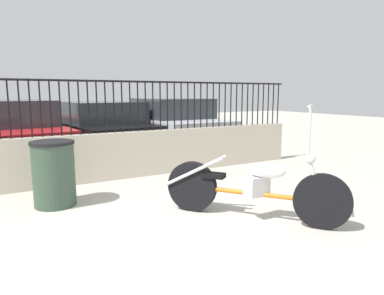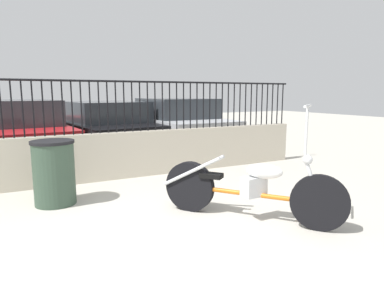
{
  "view_description": "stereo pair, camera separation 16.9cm",
  "coord_description": "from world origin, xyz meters",
  "px_view_note": "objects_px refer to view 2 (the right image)",
  "views": [
    {
      "loc": [
        -1.19,
        -2.72,
        1.54
      ],
      "look_at": [
        1.4,
        1.83,
        0.7
      ],
      "focal_mm": 32.0,
      "sensor_mm": 36.0,
      "label": 1
    },
    {
      "loc": [
        -1.04,
        -2.8,
        1.54
      ],
      "look_at": [
        1.4,
        1.83,
        0.7
      ],
      "focal_mm": 32.0,
      "sensor_mm": 36.0,
      "label": 2
    }
  ],
  "objects_px": {
    "car_silver": "(174,123)",
    "motorcycle_orange": "(240,187)",
    "trash_bin": "(54,173)",
    "car_red": "(13,132)",
    "car_black": "(103,126)"
  },
  "relations": [
    {
      "from": "car_silver",
      "to": "motorcycle_orange",
      "type": "bearing_deg",
      "value": 163.1
    },
    {
      "from": "trash_bin",
      "to": "car_silver",
      "type": "distance_m",
      "value": 5.28
    },
    {
      "from": "trash_bin",
      "to": "car_red",
      "type": "relative_size",
      "value": 0.19
    },
    {
      "from": "motorcycle_orange",
      "to": "car_black",
      "type": "bearing_deg",
      "value": 145.46
    },
    {
      "from": "car_black",
      "to": "car_silver",
      "type": "distance_m",
      "value": 1.94
    },
    {
      "from": "car_black",
      "to": "motorcycle_orange",
      "type": "bearing_deg",
      "value": 176.39
    },
    {
      "from": "car_silver",
      "to": "car_black",
      "type": "bearing_deg",
      "value": 81.62
    },
    {
      "from": "motorcycle_orange",
      "to": "car_silver",
      "type": "relative_size",
      "value": 0.42
    },
    {
      "from": "trash_bin",
      "to": "car_black",
      "type": "distance_m",
      "value": 4.46
    },
    {
      "from": "motorcycle_orange",
      "to": "trash_bin",
      "type": "distance_m",
      "value": 2.56
    },
    {
      "from": "car_red",
      "to": "car_silver",
      "type": "height_order",
      "value": "car_red"
    },
    {
      "from": "trash_bin",
      "to": "car_black",
      "type": "bearing_deg",
      "value": 68.01
    },
    {
      "from": "motorcycle_orange",
      "to": "trash_bin",
      "type": "height_order",
      "value": "motorcycle_orange"
    },
    {
      "from": "car_red",
      "to": "car_silver",
      "type": "relative_size",
      "value": 1.04
    },
    {
      "from": "trash_bin",
      "to": "car_red",
      "type": "xyz_separation_m",
      "value": [
        -0.46,
        3.5,
        0.25
      ]
    }
  ]
}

